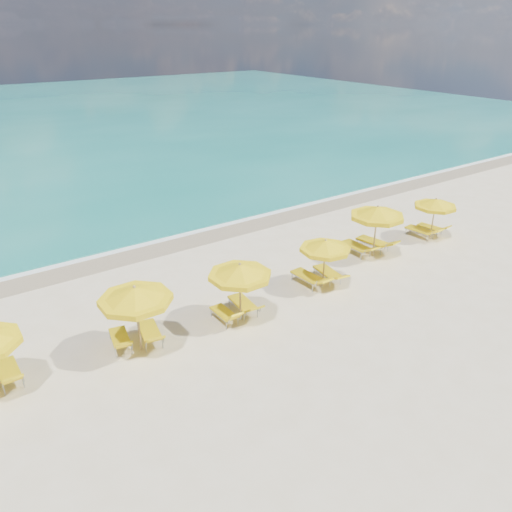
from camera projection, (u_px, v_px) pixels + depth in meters
ground_plane at (278, 297)px, 19.70m from camera, size 120.00×120.00×0.00m
ocean at (16, 121)px, 55.36m from camera, size 120.00×80.00×0.30m
wet_sand_band at (189, 237)px, 25.20m from camera, size 120.00×2.60×0.01m
foam_line at (182, 232)px, 25.80m from camera, size 120.00×1.20×0.03m
whitecap_near at (21, 208)px, 29.21m from camera, size 14.00×0.36×0.05m
whitecap_far at (180, 153)px, 41.69m from camera, size 18.00×0.30×0.05m
umbrella_1 at (135, 296)px, 15.62m from camera, size 3.10×3.10×2.41m
umbrella_2 at (240, 272)px, 17.35m from camera, size 2.93×2.93×2.30m
umbrella_3 at (325, 246)px, 19.78m from camera, size 2.47×2.47×2.09m
umbrella_4 at (377, 213)px, 22.29m from camera, size 3.21×3.21×2.48m
umbrella_5 at (435, 204)px, 24.47m from camera, size 2.61×2.61×2.08m
lounger_0_right at (10, 375)px, 14.93m from camera, size 0.62×1.75×0.82m
lounger_1_left at (121, 342)px, 16.53m from camera, size 0.86×1.73×0.79m
lounger_1_right at (150, 336)px, 16.82m from camera, size 0.95×1.91×0.83m
lounger_2_left at (225, 316)px, 17.98m from camera, size 0.55×1.56×0.77m
lounger_2_right at (244, 307)px, 18.53m from camera, size 0.78×1.89×0.79m
lounger_3_left at (308, 280)px, 20.52m from camera, size 0.72×1.97×0.71m
lounger_3_right at (328, 276)px, 20.87m from camera, size 0.88×1.95×0.71m
lounger_4_left at (356, 249)px, 23.26m from camera, size 0.68×2.01×0.77m
lounger_4_right at (373, 245)px, 23.72m from camera, size 0.97×2.13×0.79m
lounger_5_left at (420, 233)px, 25.13m from camera, size 0.81×1.92×0.75m
lounger_5_right at (430, 230)px, 25.60m from camera, size 0.78×1.71×0.68m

